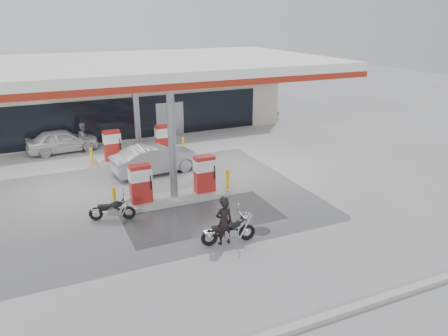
% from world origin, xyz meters
% --- Properties ---
extents(ground, '(90.00, 90.00, 0.00)m').
position_xyz_m(ground, '(0.00, 0.00, 0.00)').
color(ground, gray).
rests_on(ground, ground).
extents(wet_patch, '(6.00, 3.00, 0.00)m').
position_xyz_m(wet_patch, '(0.50, 0.00, 0.00)').
color(wet_patch, '#4C4C4F').
rests_on(wet_patch, ground).
extents(drain_cover, '(0.70, 0.70, 0.01)m').
position_xyz_m(drain_cover, '(2.00, -2.00, 0.00)').
color(drain_cover, '#38383A').
rests_on(drain_cover, ground).
extents(kerb, '(28.00, 0.25, 0.15)m').
position_xyz_m(kerb, '(0.00, -7.00, 0.07)').
color(kerb, gray).
rests_on(kerb, ground).
extents(store_building, '(22.00, 8.22, 4.00)m').
position_xyz_m(store_building, '(0.01, 15.94, 2.01)').
color(store_building, '#B2A895').
rests_on(store_building, ground).
extents(canopy, '(16.00, 10.02, 5.51)m').
position_xyz_m(canopy, '(0.00, 5.00, 5.27)').
color(canopy, silver).
rests_on(canopy, ground).
extents(pump_island_near, '(5.14, 1.30, 1.78)m').
position_xyz_m(pump_island_near, '(0.00, 2.00, 0.71)').
color(pump_island_near, '#9E9E99').
rests_on(pump_island_near, ground).
extents(pump_island_far, '(5.14, 1.30, 1.78)m').
position_xyz_m(pump_island_far, '(0.00, 8.00, 0.71)').
color(pump_island_far, '#9E9E99').
rests_on(pump_island_far, ground).
extents(main_motorcycle, '(1.96, 0.75, 1.01)m').
position_xyz_m(main_motorcycle, '(0.59, -2.28, 0.45)').
color(main_motorcycle, black).
rests_on(main_motorcycle, ground).
extents(biker_main, '(0.61, 0.41, 1.67)m').
position_xyz_m(biker_main, '(0.40, -2.26, 0.83)').
color(biker_main, black).
rests_on(biker_main, ground).
extents(parked_motorcycle, '(1.72, 0.89, 0.91)m').
position_xyz_m(parked_motorcycle, '(-2.72, 1.19, 0.40)').
color(parked_motorcycle, black).
rests_on(parked_motorcycle, ground).
extents(sedan_white, '(4.03, 1.88, 1.34)m').
position_xyz_m(sedan_white, '(-3.63, 11.20, 0.67)').
color(sedan_white, silver).
rests_on(sedan_white, ground).
extents(attendant, '(0.91, 1.00, 1.68)m').
position_xyz_m(attendant, '(-2.49, 10.80, 0.84)').
color(attendant, '#55555A').
rests_on(attendant, ground).
extents(hatchback_silver, '(4.54, 2.10, 1.44)m').
position_xyz_m(hatchback_silver, '(0.26, 5.60, 0.72)').
color(hatchback_silver, gray).
rests_on(hatchback_silver, ground).
extents(parked_car_left, '(4.34, 3.09, 1.17)m').
position_xyz_m(parked_car_left, '(-4.50, 13.52, 0.58)').
color(parked_car_left, '#A5A8AD').
rests_on(parked_car_left, ground).
extents(parked_car_right, '(4.33, 2.07, 1.19)m').
position_xyz_m(parked_car_right, '(10.00, 14.00, 0.60)').
color(parked_car_right, '#ABAEB4').
rests_on(parked_car_right, ground).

